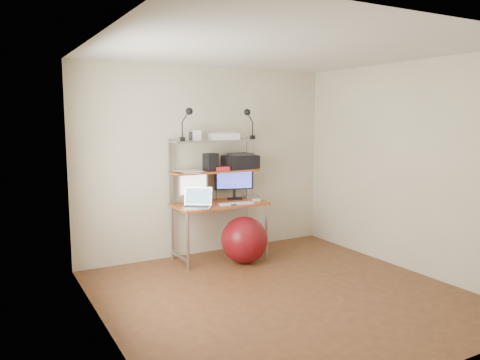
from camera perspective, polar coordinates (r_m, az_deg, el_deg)
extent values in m
plane|color=brown|center=(5.08, 5.08, -13.66)|extent=(3.60, 3.60, 0.00)
plane|color=silver|center=(4.77, 5.45, 15.54)|extent=(3.60, 3.60, 0.00)
plane|color=beige|center=(6.32, -4.00, 2.27)|extent=(3.60, 0.00, 3.60)
plane|color=beige|center=(3.45, 22.40, -2.83)|extent=(3.60, 0.00, 3.60)
plane|color=beige|center=(4.04, -16.31, -1.10)|extent=(0.00, 3.60, 3.60)
plane|color=beige|center=(5.97, 19.68, 1.51)|extent=(0.00, 3.60, 3.60)
cube|color=#AE5D21|center=(6.08, -2.50, -2.94)|extent=(1.20, 0.60, 0.03)
cylinder|color=#A4A4A9|center=(5.70, -6.37, -7.51)|extent=(0.04, 0.04, 0.71)
cylinder|color=#A4A4A9|center=(6.17, -8.26, -6.37)|extent=(0.04, 0.04, 0.71)
cylinder|color=#A4A4A9|center=(6.20, 3.26, -6.22)|extent=(0.04, 0.04, 0.71)
cylinder|color=#A4A4A9|center=(6.64, 0.84, -5.29)|extent=(0.04, 0.04, 0.71)
cube|color=#A4A4A9|center=(6.02, -8.50, 0.98)|extent=(0.03, 0.04, 0.84)
cube|color=#A4A4A9|center=(6.51, 0.93, 1.56)|extent=(0.03, 0.04, 0.84)
cube|color=#AE5D21|center=(6.13, -3.07, 1.07)|extent=(1.18, 0.34, 0.02)
cube|color=#A4A4A9|center=(6.10, -3.10, 4.81)|extent=(1.18, 0.34, 0.02)
cube|color=silver|center=(6.87, 2.59, -5.33)|extent=(0.08, 0.01, 0.12)
cube|color=silver|center=(6.03, -5.65, -2.84)|extent=(0.18, 0.15, 0.01)
cylinder|color=silver|center=(6.04, -5.73, -2.30)|extent=(0.03, 0.03, 0.10)
cube|color=silver|center=(6.01, -5.75, -0.51)|extent=(0.38, 0.06, 0.29)
plane|color=white|center=(5.99, -5.69, -0.53)|extent=(0.34, 0.03, 0.34)
cube|color=black|center=(6.33, -0.65, -2.30)|extent=(0.23, 0.20, 0.01)
cylinder|color=black|center=(6.34, -0.74, -1.69)|extent=(0.03, 0.03, 0.12)
cube|color=black|center=(6.30, -0.75, 0.25)|extent=(0.51, 0.19, 0.32)
plane|color=#424EE3|center=(6.29, -0.67, 0.24)|extent=(0.45, 0.14, 0.47)
cube|color=#B6B6BB|center=(5.78, -5.26, -3.28)|extent=(0.42, 0.39, 0.02)
cube|color=#2C2C2E|center=(5.78, -5.26, -3.18)|extent=(0.32, 0.29, 0.00)
cube|color=#B6B6BB|center=(5.88, -5.06, -1.92)|extent=(0.32, 0.25, 0.22)
plane|color=#78A5C9|center=(5.88, -5.06, -1.92)|extent=(0.30, 0.24, 0.30)
cube|color=silver|center=(5.99, -0.48, -2.88)|extent=(0.46, 0.20, 0.01)
cube|color=silver|center=(6.20, 2.02, -2.46)|extent=(0.10, 0.07, 0.03)
cube|color=#B6B6BB|center=(6.41, 1.41, -2.07)|extent=(0.23, 0.23, 0.04)
cube|color=black|center=(5.96, -1.09, -2.95)|extent=(0.09, 0.15, 0.01)
cube|color=black|center=(6.33, 0.05, 2.22)|extent=(0.44, 0.31, 0.18)
cube|color=#2C2C2E|center=(6.32, 0.05, 3.17)|extent=(0.30, 0.22, 0.03)
cube|color=black|center=(6.06, -3.58, 2.19)|extent=(0.18, 0.18, 0.23)
cube|color=red|center=(6.10, -2.27, 1.39)|extent=(0.19, 0.13, 0.05)
cube|color=silver|center=(6.13, -2.03, 5.32)|extent=(0.39, 0.27, 0.08)
cube|color=silver|center=(6.13, -2.03, 5.78)|extent=(0.33, 0.21, 0.01)
cube|color=silver|center=(5.99, -5.32, 5.45)|extent=(0.13, 0.12, 0.13)
cube|color=#2C2C2E|center=(6.02, -5.57, 5.37)|extent=(0.11, 0.11, 0.11)
cube|color=black|center=(5.79, -7.04, 4.97)|extent=(0.05, 0.06, 0.05)
cylinder|color=black|center=(5.79, -7.06, 6.12)|extent=(0.02, 0.02, 0.18)
sphere|color=black|center=(5.81, -6.20, 8.34)|extent=(0.09, 0.09, 0.09)
cube|color=black|center=(6.30, 1.55, 5.24)|extent=(0.05, 0.06, 0.05)
cylinder|color=black|center=(6.30, 1.55, 6.27)|extent=(0.02, 0.02, 0.18)
sphere|color=black|center=(6.24, 0.88, 8.28)|extent=(0.09, 0.09, 0.09)
sphere|color=maroon|center=(5.98, 0.54, -7.32)|extent=(0.59, 0.59, 0.59)
cube|color=white|center=(5.94, -5.75, 0.96)|extent=(0.32, 0.35, 0.00)
cube|color=white|center=(6.01, -6.49, 1.07)|extent=(0.23, 0.29, 0.00)
cube|color=white|center=(5.98, -5.66, 1.10)|extent=(0.23, 0.29, 0.00)
cube|color=white|center=(5.96, -6.68, 1.11)|extent=(0.29, 0.33, 0.00)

